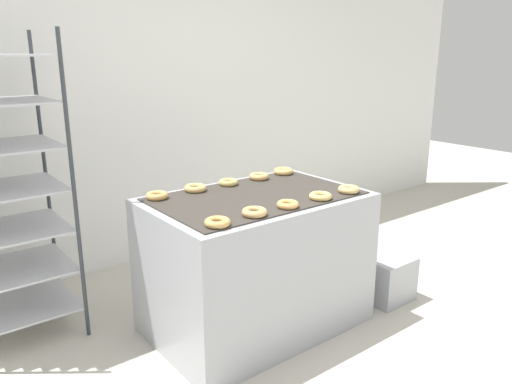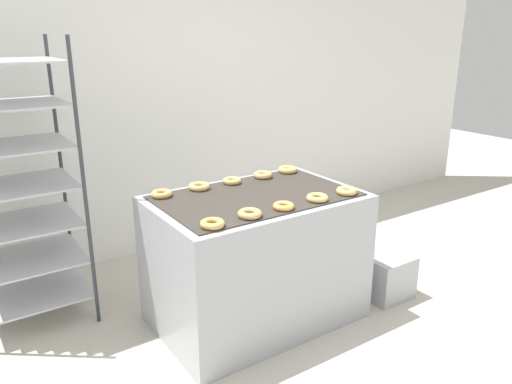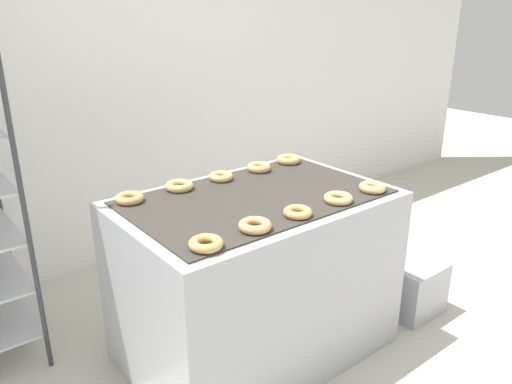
{
  "view_description": "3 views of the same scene",
  "coord_description": "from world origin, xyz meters",
  "px_view_note": "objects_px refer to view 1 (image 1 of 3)",
  "views": [
    {
      "loc": [
        -1.77,
        -1.6,
        1.7
      ],
      "look_at": [
        0.0,
        0.67,
        0.89
      ],
      "focal_mm": 35.0,
      "sensor_mm": 36.0,
      "label": 1
    },
    {
      "loc": [
        -1.65,
        -1.78,
        1.85
      ],
      "look_at": [
        0.0,
        0.67,
        0.89
      ],
      "focal_mm": 35.0,
      "sensor_mm": 36.0,
      "label": 2
    },
    {
      "loc": [
        -1.38,
        -1.06,
        1.7
      ],
      "look_at": [
        0.0,
        0.67,
        0.89
      ],
      "focal_mm": 35.0,
      "sensor_mm": 36.0,
      "label": 3
    }
  ],
  "objects_px": {
    "donut_far_left": "(195,188)",
    "baking_rack_cart": "(3,190)",
    "donut_near_rightmost": "(349,189)",
    "glaze_bin": "(385,278)",
    "donut_near_right": "(320,196)",
    "donut_far_rightmost": "(283,171)",
    "fryer_machine": "(256,262)",
    "donut_near_leftmost": "(217,222)",
    "donut_far_leftmost": "(157,196)",
    "donut_near_center": "(288,204)",
    "donut_near_left": "(254,212)",
    "donut_far_right": "(259,176)",
    "donut_far_center": "(228,182)"
  },
  "relations": [
    {
      "from": "donut_far_right",
      "to": "donut_far_left",
      "type": "bearing_deg",
      "value": 178.99
    },
    {
      "from": "donut_near_center",
      "to": "donut_far_leftmost",
      "type": "xyz_separation_m",
      "value": [
        -0.49,
        0.6,
        0.0
      ]
    },
    {
      "from": "donut_far_leftmost",
      "to": "donut_far_center",
      "type": "relative_size",
      "value": 1.05
    },
    {
      "from": "donut_near_leftmost",
      "to": "donut_far_rightmost",
      "type": "relative_size",
      "value": 0.96
    },
    {
      "from": "fryer_machine",
      "to": "donut_far_rightmost",
      "type": "bearing_deg",
      "value": 32.53
    },
    {
      "from": "donut_near_leftmost",
      "to": "donut_near_center",
      "type": "bearing_deg",
      "value": 1.55
    },
    {
      "from": "donut_near_leftmost",
      "to": "donut_far_left",
      "type": "xyz_separation_m",
      "value": [
        0.25,
        0.62,
        0.0
      ]
    },
    {
      "from": "glaze_bin",
      "to": "donut_near_leftmost",
      "type": "xyz_separation_m",
      "value": [
        -1.43,
        -0.03,
        0.73
      ]
    },
    {
      "from": "donut_near_rightmost",
      "to": "donut_far_leftmost",
      "type": "relative_size",
      "value": 1.0
    },
    {
      "from": "donut_near_leftmost",
      "to": "donut_far_center",
      "type": "distance_m",
      "value": 0.78
    },
    {
      "from": "fryer_machine",
      "to": "donut_near_rightmost",
      "type": "height_order",
      "value": "donut_near_rightmost"
    },
    {
      "from": "donut_near_center",
      "to": "donut_near_rightmost",
      "type": "relative_size",
      "value": 0.95
    },
    {
      "from": "fryer_machine",
      "to": "donut_near_right",
      "type": "relative_size",
      "value": 9.74
    },
    {
      "from": "donut_near_right",
      "to": "donut_far_right",
      "type": "relative_size",
      "value": 1.01
    },
    {
      "from": "donut_far_left",
      "to": "baking_rack_cart",
      "type": "bearing_deg",
      "value": 152.23
    },
    {
      "from": "glaze_bin",
      "to": "donut_far_rightmost",
      "type": "bearing_deg",
      "value": 127.7
    },
    {
      "from": "donut_far_left",
      "to": "donut_far_center",
      "type": "xyz_separation_m",
      "value": [
        0.24,
        -0.01,
        -0.0
      ]
    },
    {
      "from": "glaze_bin",
      "to": "donut_near_leftmost",
      "type": "bearing_deg",
      "value": -178.81
    },
    {
      "from": "donut_near_left",
      "to": "donut_far_leftmost",
      "type": "distance_m",
      "value": 0.65
    },
    {
      "from": "donut_far_leftmost",
      "to": "donut_far_center",
      "type": "distance_m",
      "value": 0.51
    },
    {
      "from": "donut_near_center",
      "to": "donut_near_left",
      "type": "bearing_deg",
      "value": 179.76
    },
    {
      "from": "donut_near_left",
      "to": "donut_far_rightmost",
      "type": "xyz_separation_m",
      "value": [
        0.73,
        0.61,
        0.0
      ]
    },
    {
      "from": "donut_far_left",
      "to": "donut_far_center",
      "type": "bearing_deg",
      "value": -1.55
    },
    {
      "from": "donut_near_center",
      "to": "donut_far_rightmost",
      "type": "relative_size",
      "value": 0.91
    },
    {
      "from": "donut_far_right",
      "to": "donut_near_leftmost",
      "type": "bearing_deg",
      "value": -140.63
    },
    {
      "from": "donut_near_left",
      "to": "donut_far_right",
      "type": "relative_size",
      "value": 1.03
    },
    {
      "from": "fryer_machine",
      "to": "baking_rack_cart",
      "type": "height_order",
      "value": "baking_rack_cart"
    },
    {
      "from": "fryer_machine",
      "to": "donut_far_leftmost",
      "type": "height_order",
      "value": "donut_far_leftmost"
    },
    {
      "from": "fryer_machine",
      "to": "donut_far_right",
      "type": "distance_m",
      "value": 0.6
    },
    {
      "from": "fryer_machine",
      "to": "donut_near_center",
      "type": "distance_m",
      "value": 0.54
    },
    {
      "from": "donut_near_right",
      "to": "donut_near_left",
      "type": "bearing_deg",
      "value": -179.47
    },
    {
      "from": "fryer_machine",
      "to": "donut_far_rightmost",
      "type": "xyz_separation_m",
      "value": [
        0.48,
        0.31,
        0.46
      ]
    },
    {
      "from": "fryer_machine",
      "to": "donut_near_leftmost",
      "type": "xyz_separation_m",
      "value": [
        -0.49,
        -0.31,
        0.45
      ]
    },
    {
      "from": "donut_near_center",
      "to": "donut_far_right",
      "type": "relative_size",
      "value": 0.94
    },
    {
      "from": "glaze_bin",
      "to": "donut_near_center",
      "type": "bearing_deg",
      "value": -178.99
    },
    {
      "from": "fryer_machine",
      "to": "donut_far_leftmost",
      "type": "distance_m",
      "value": 0.74
    },
    {
      "from": "donut_far_right",
      "to": "baking_rack_cart",
      "type": "bearing_deg",
      "value": 160.41
    },
    {
      "from": "donut_near_right",
      "to": "donut_far_leftmost",
      "type": "xyz_separation_m",
      "value": [
        -0.75,
        0.59,
        0.0
      ]
    },
    {
      "from": "donut_near_rightmost",
      "to": "donut_far_rightmost",
      "type": "relative_size",
      "value": 0.96
    },
    {
      "from": "donut_near_rightmost",
      "to": "fryer_machine",
      "type": "bearing_deg",
      "value": 148.32
    },
    {
      "from": "glaze_bin",
      "to": "donut_far_right",
      "type": "relative_size",
      "value": 2.51
    },
    {
      "from": "donut_near_rightmost",
      "to": "donut_far_rightmost",
      "type": "bearing_deg",
      "value": 90.17
    },
    {
      "from": "donut_near_left",
      "to": "donut_near_center",
      "type": "bearing_deg",
      "value": -0.24
    },
    {
      "from": "donut_near_leftmost",
      "to": "donut_far_leftmost",
      "type": "distance_m",
      "value": 0.61
    },
    {
      "from": "donut_far_left",
      "to": "donut_far_right",
      "type": "distance_m",
      "value": 0.5
    },
    {
      "from": "fryer_machine",
      "to": "baking_rack_cart",
      "type": "xyz_separation_m",
      "value": [
        -1.22,
        0.82,
        0.5
      ]
    },
    {
      "from": "donut_near_rightmost",
      "to": "glaze_bin",
      "type": "bearing_deg",
      "value": 2.03
    },
    {
      "from": "donut_near_leftmost",
      "to": "donut_far_rightmost",
      "type": "height_order",
      "value": "donut_far_rightmost"
    },
    {
      "from": "donut_near_right",
      "to": "donut_near_rightmost",
      "type": "bearing_deg",
      "value": -1.18
    },
    {
      "from": "donut_near_right",
      "to": "donut_far_rightmost",
      "type": "height_order",
      "value": "donut_far_rightmost"
    }
  ]
}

